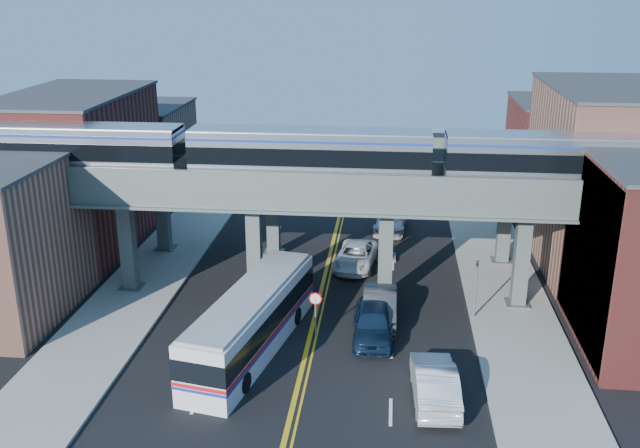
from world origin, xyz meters
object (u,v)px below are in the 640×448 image
at_px(car_lane_d, 391,219).
at_px(transit_bus, 252,322).
at_px(traffic_signal, 476,282).
at_px(car_lane_c, 356,256).
at_px(car_lane_a, 373,323).
at_px(car_lane_b, 380,307).
at_px(transit_train, 310,154).
at_px(car_parked_curb, 435,382).
at_px(stop_sign, 315,307).

bearing_deg(car_lane_d, transit_bus, -103.79).
height_order(traffic_signal, car_lane_c, traffic_signal).
bearing_deg(car_lane_c, car_lane_a, -75.08).
bearing_deg(car_lane_b, transit_train, 145.94).
height_order(car_lane_b, car_parked_curb, car_parked_curb).
bearing_deg(car_lane_b, car_parked_curb, -71.34).
distance_m(transit_train, car_lane_d, 16.43).
bearing_deg(traffic_signal, car_lane_d, 107.67).
distance_m(car_lane_c, car_lane_d, 8.33).
xyz_separation_m(traffic_signal, car_lane_d, (-4.89, 15.34, -1.46)).
bearing_deg(traffic_signal, car_lane_a, -153.03).
bearing_deg(car_parked_curb, transit_train, -59.72).
relative_size(car_lane_b, car_lane_c, 0.99).
xyz_separation_m(transit_train, transit_bus, (-2.32, -6.91, -7.47)).
xyz_separation_m(transit_train, car_lane_c, (2.51, 5.34, -8.35)).
distance_m(transit_train, transit_bus, 10.43).
xyz_separation_m(transit_train, stop_sign, (0.85, -5.00, -7.35)).
height_order(transit_train, traffic_signal, transit_train).
distance_m(stop_sign, car_lane_b, 4.16).
distance_m(car_lane_b, car_lane_d, 16.22).
distance_m(stop_sign, traffic_signal, 9.41).
bearing_deg(transit_train, car_lane_c, 64.83).
bearing_deg(car_lane_a, transit_train, 127.72).
bearing_deg(traffic_signal, car_parked_curb, -107.15).
relative_size(stop_sign, car_lane_a, 0.49).
bearing_deg(transit_bus, car_lane_a, -61.02).
bearing_deg(stop_sign, car_lane_d, 77.66).
relative_size(stop_sign, transit_bus, 0.21).
bearing_deg(car_lane_b, stop_sign, -148.95).
bearing_deg(car_lane_a, car_lane_d, 85.92).
bearing_deg(stop_sign, car_parked_curb, -42.83).
bearing_deg(transit_bus, car_lane_d, -7.96).
height_order(car_lane_a, car_lane_c, car_lane_a).
height_order(car_lane_c, car_parked_curb, car_parked_curb).
distance_m(transit_bus, car_lane_c, 13.20).
distance_m(transit_train, car_lane_a, 10.37).
bearing_deg(stop_sign, transit_train, 99.70).
distance_m(transit_train, car_parked_curb, 15.25).
relative_size(car_lane_c, car_lane_d, 0.95).
bearing_deg(car_lane_c, traffic_signal, -38.73).
bearing_deg(car_lane_d, car_lane_b, -86.16).
xyz_separation_m(car_lane_a, car_lane_b, (0.32, 2.05, -0.02)).
bearing_deg(car_lane_b, car_lane_d, 87.62).
bearing_deg(car_parked_curb, stop_sign, -45.84).
height_order(traffic_signal, transit_bus, traffic_signal).
relative_size(car_lane_a, car_lane_b, 0.99).
xyz_separation_m(car_lane_a, car_lane_d, (0.87, 18.26, -0.08)).
distance_m(traffic_signal, car_lane_b, 5.68).
height_order(stop_sign, car_parked_curb, stop_sign).
bearing_deg(car_lane_a, car_lane_c, 96.89).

